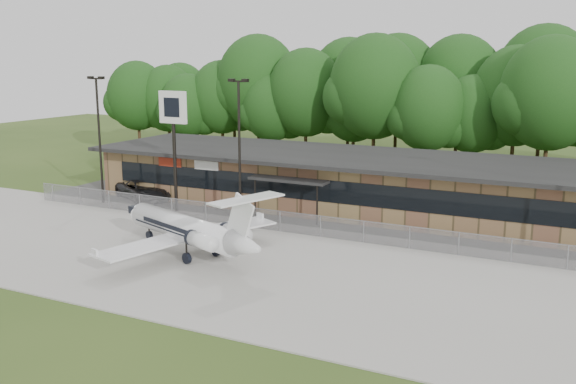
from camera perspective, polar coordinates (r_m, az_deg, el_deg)
The scene contains 11 objects.
ground at distance 31.23m, azimuth -11.90°, elevation -10.37°, with size 160.00×160.00×0.00m, color #2F4719.
apron at distance 37.39m, azimuth -4.28°, elevation -6.30°, with size 64.00×18.00×0.08m, color #9E9B93.
parking_lot at distance 47.24m, azimuth 2.86°, elevation -2.42°, with size 50.00×9.00×0.06m, color #383835.
terminal at distance 50.78m, azimuth 4.89°, elevation 1.05°, with size 41.00×11.65×4.30m.
fence at distance 43.09m, azimuth 0.46°, elevation -2.78°, with size 46.00×0.04×1.52m.
treeline at distance 67.14m, azimuth 10.74°, elevation 8.11°, with size 72.00×12.00×15.00m, color #173A12, non-canonical shape.
light_pole_left at distance 53.54m, azimuth -16.45°, elevation 5.28°, with size 1.55×0.30×10.23m.
light_pole_mid at distance 45.75m, azimuth -4.35°, elevation 4.68°, with size 1.55×0.30×10.23m.
business_jet at distance 38.54m, azimuth -8.81°, elevation -3.39°, with size 13.36×11.95×4.56m.
suv at distance 54.81m, azimuth -12.75°, elevation 0.18°, with size 2.79×6.04×1.68m, color #2A2B2D.
pole_sign at distance 49.14m, azimuth -10.17°, elevation 6.31°, with size 2.43×0.39×9.24m.
Camera 1 is at (18.26, -22.47, 11.71)m, focal length 40.00 mm.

